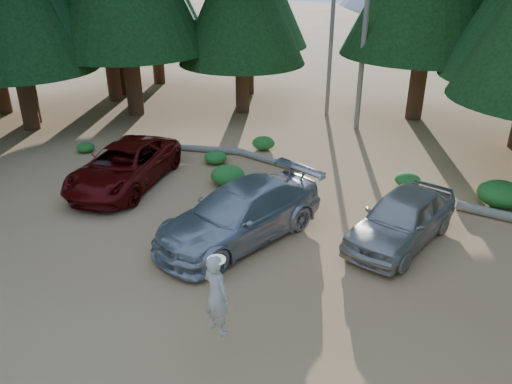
# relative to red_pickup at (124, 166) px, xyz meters

# --- Properties ---
(ground) EXTENTS (160.00, 160.00, 0.00)m
(ground) POSITION_rel_red_pickup_xyz_m (4.72, -4.54, -0.73)
(ground) COLOR #9C6C42
(ground) RESTS_ON ground
(forest_belt_north) EXTENTS (36.00, 7.00, 22.00)m
(forest_belt_north) POSITION_rel_red_pickup_xyz_m (4.72, 10.46, -0.73)
(forest_belt_north) COLOR black
(forest_belt_north) RESTS_ON ground
(snag_back) EXTENTS (0.20, 0.20, 10.00)m
(snag_back) POSITION_rel_red_pickup_xyz_m (3.52, 11.46, 4.27)
(snag_back) COLOR #666052
(snag_back) RESTS_ON ground
(red_pickup) EXTENTS (3.40, 5.60, 1.45)m
(red_pickup) POSITION_rel_red_pickup_xyz_m (0.00, 0.00, 0.00)
(red_pickup) COLOR #550807
(red_pickup) RESTS_ON ground
(silver_minivan_center) EXTENTS (3.83, 5.84, 1.57)m
(silver_minivan_center) POSITION_rel_red_pickup_xyz_m (5.40, -1.44, 0.06)
(silver_minivan_center) COLOR #A3A7AB
(silver_minivan_center) RESTS_ON ground
(silver_minivan_right) EXTENTS (2.76, 4.67, 1.49)m
(silver_minivan_right) POSITION_rel_red_pickup_xyz_m (9.56, 0.43, 0.02)
(silver_minivan_right) COLOR #ADA79A
(silver_minivan_right) RESTS_ON ground
(frisbee_player) EXTENTS (0.75, 0.61, 1.79)m
(frisbee_player) POSITION_rel_red_pickup_xyz_m (7.13, -5.61, 0.65)
(frisbee_player) COLOR beige
(frisbee_player) RESTS_ON ground
(log_left) EXTENTS (3.64, 1.17, 0.26)m
(log_left) POSITION_rel_red_pickup_xyz_m (0.61, 3.99, -0.59)
(log_left) COLOR #666052
(log_left) RESTS_ON ground
(log_mid) EXTENTS (3.18, 0.91, 0.26)m
(log_mid) POSITION_rel_red_pickup_xyz_m (3.55, 4.14, -0.59)
(log_mid) COLOR #666052
(log_mid) RESTS_ON ground
(shrub_far_left) EXTENTS (1.07, 1.07, 0.59)m
(shrub_far_left) POSITION_rel_red_pickup_xyz_m (-1.58, 3.15, -0.43)
(shrub_far_left) COLOR #1B5B1B
(shrub_far_left) RESTS_ON ground
(shrub_left) EXTENTS (0.88, 0.88, 0.49)m
(shrub_left) POSITION_rel_red_pickup_xyz_m (1.82, 3.19, -0.48)
(shrub_left) COLOR #1B5B1B
(shrub_left) RESTS_ON ground
(shrub_center_left) EXTENTS (1.22, 1.22, 0.67)m
(shrub_center_left) POSITION_rel_red_pickup_xyz_m (3.22, 1.69, -0.39)
(shrub_center_left) COLOR #1B5B1B
(shrub_center_left) RESTS_ON ground
(shrub_center_right) EXTENTS (0.96, 0.96, 0.53)m
(shrub_center_right) POSITION_rel_red_pickup_xyz_m (2.81, 5.46, -0.46)
(shrub_center_right) COLOR #1B5B1B
(shrub_center_right) RESTS_ON ground
(shrub_right) EXTENTS (0.89, 0.89, 0.49)m
(shrub_right) POSITION_rel_red_pickup_xyz_m (9.00, 4.36, -0.48)
(shrub_right) COLOR #1B5B1B
(shrub_right) RESTS_ON ground
(shrub_far_right) EXTENTS (1.47, 1.47, 0.81)m
(shrub_far_right) POSITION_rel_red_pickup_xyz_m (11.99, 4.18, -0.32)
(shrub_far_right) COLOR #1B5B1B
(shrub_far_right) RESTS_ON ground
(shrub_edge_west) EXTENTS (0.73, 0.73, 0.40)m
(shrub_edge_west) POSITION_rel_red_pickup_xyz_m (-3.65, 1.84, -0.52)
(shrub_edge_west) COLOR #1B5B1B
(shrub_edge_west) RESTS_ON ground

